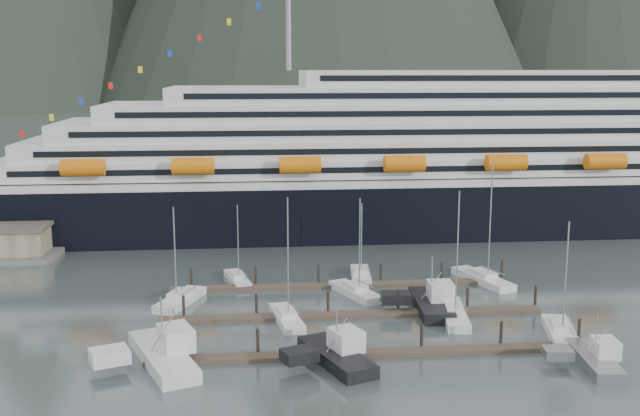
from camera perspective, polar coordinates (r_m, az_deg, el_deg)
The scene contains 17 objects.
ground at distance 92.78m, azimuth 5.87°, elevation -8.73°, with size 1600.00×1600.00×0.00m, color #4F5D5E.
cruise_ship at distance 149.74m, azimuth 13.17°, elevation 3.18°, with size 210.00×30.40×50.30m.
dock_near at distance 82.66m, azimuth 3.82°, elevation -10.94°, with size 48.18×2.28×3.20m.
dock_mid at distance 94.73m, azimuth 2.55°, elevation -8.08°, with size 48.18×2.28×3.20m.
dock_far at distance 107.02m, azimuth 1.59°, elevation -5.86°, with size 48.18×2.28×3.20m.
sailboat_a at distance 101.27m, azimuth -10.60°, elevation -6.93°, with size 6.46×10.38×13.70m.
sailboat_b at distance 92.77m, azimuth -2.55°, elevation -8.40°, with size 4.19×10.22×16.12m.
sailboat_c at distance 103.10m, azimuth 2.70°, elevation -6.44°, with size 6.57×10.41×14.16m.
sailboat_d at distance 95.41m, azimuth 10.18°, elevation -8.01°, with size 4.47×11.95×16.74m.
sailboat_e at distance 110.05m, azimuth -6.31°, elevation -5.42°, with size 4.26×9.03×11.88m.
sailboat_f at distance 111.20m, azimuth 3.12°, elevation -5.18°, with size 3.65×9.63×12.00m.
sailboat_g at distance 111.60m, azimuth 12.30°, elevation -5.33°, with size 6.57×12.19×18.43m.
sailboat_h at distance 92.11m, azimuth 17.86°, elevation -9.06°, with size 5.17×10.55×14.38m.
trawler_a at distance 81.88m, azimuth -11.99°, elevation -10.86°, with size 11.94×14.92×7.99m.
trawler_b at distance 80.19m, azimuth 1.18°, elevation -11.13°, with size 9.97×11.97×7.42m.
trawler_d at distance 84.61m, azimuth 20.11°, elevation -10.70°, with size 7.81×10.52×6.06m.
trawler_e at distance 97.76m, azimuth 8.38°, elevation -7.18°, with size 9.29×12.18×7.84m.
Camera 1 is at (-17.58, -85.82, 30.57)m, focal length 42.00 mm.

